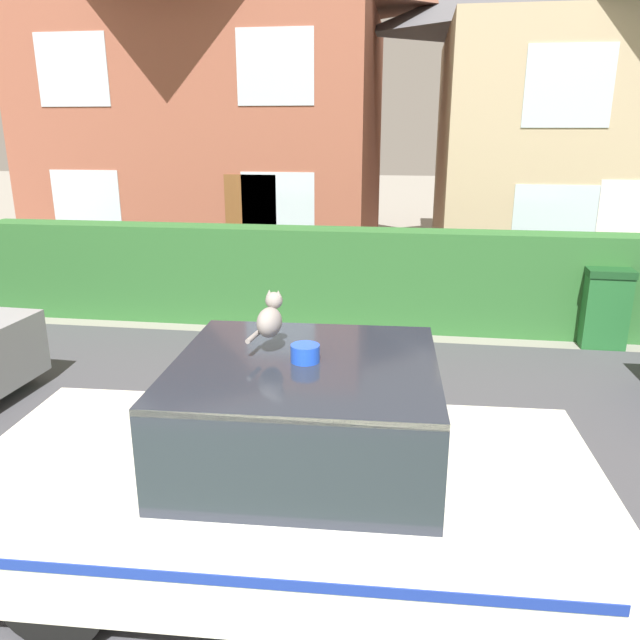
% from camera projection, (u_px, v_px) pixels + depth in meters
% --- Properties ---
extents(road_strip, '(28.00, 6.47, 0.01)m').
position_uv_depth(road_strip, '(276.00, 444.00, 6.06)').
color(road_strip, '#424247').
rests_on(road_strip, ground).
extents(garden_hedge, '(11.82, 0.56, 1.51)m').
position_uv_depth(garden_hedge, '(359.00, 279.00, 9.43)').
color(garden_hedge, '#2D662D').
rests_on(garden_hedge, ground).
extents(police_car, '(4.09, 1.92, 1.65)m').
position_uv_depth(police_car, '(291.00, 478.00, 4.16)').
color(police_car, black).
rests_on(police_car, road_strip).
extents(cat, '(0.21, 0.31, 0.29)m').
position_uv_depth(cat, '(270.00, 318.00, 4.00)').
color(cat, gray).
rests_on(cat, police_car).
extents(house_left, '(7.36, 6.29, 7.23)m').
position_uv_depth(house_left, '(221.00, 93.00, 14.22)').
color(house_left, '#93513D').
rests_on(house_left, ground).
extents(wheelie_bin, '(0.63, 0.73, 1.12)m').
position_uv_depth(wheelie_bin, '(603.00, 305.00, 8.73)').
color(wheelie_bin, '#23662D').
rests_on(wheelie_bin, ground).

